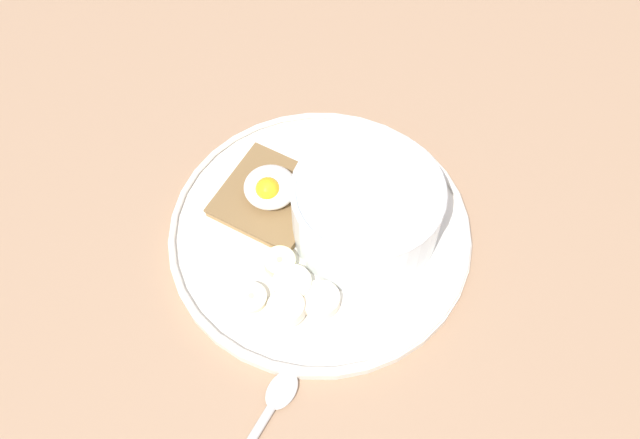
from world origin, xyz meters
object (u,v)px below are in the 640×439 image
at_px(spoon, 265,418).
at_px(banana_slice_front, 280,262).
at_px(banana_slice_left, 286,308).
at_px(banana_slice_right, 320,300).
at_px(poached_egg, 270,188).
at_px(banana_slice_inner, 251,298).
at_px(banana_slice_back, 292,284).
at_px(toast_slice, 271,197).
at_px(oatmeal_bowl, 366,209).

bearing_deg(spoon, banana_slice_front, 92.41).
bearing_deg(banana_slice_left, banana_slice_right, 23.19).
bearing_deg(poached_egg, banana_slice_inner, -91.29).
distance_m(poached_egg, banana_slice_back, 0.10).
xyz_separation_m(toast_slice, poached_egg, (-0.00, -0.00, 0.02)).
height_order(banana_slice_inner, spoon, banana_slice_inner).
bearing_deg(toast_slice, banana_slice_right, -60.47).
distance_m(oatmeal_bowl, poached_egg, 0.10).
xyz_separation_m(toast_slice, banana_slice_back, (0.03, -0.09, -0.00)).
bearing_deg(toast_slice, banana_slice_back, -70.64).
xyz_separation_m(poached_egg, banana_slice_right, (0.06, -0.10, -0.02)).
distance_m(poached_egg, banana_slice_left, 0.12).
relative_size(banana_slice_left, banana_slice_inner, 1.08).
bearing_deg(toast_slice, spoon, -83.55).
height_order(banana_slice_front, banana_slice_back, same).
xyz_separation_m(banana_slice_back, banana_slice_right, (0.03, -0.01, -0.00)).
bearing_deg(poached_egg, toast_slice, 84.12).
relative_size(banana_slice_front, banana_slice_inner, 1.11).
bearing_deg(banana_slice_right, banana_slice_left, -156.81).
bearing_deg(banana_slice_front, banana_slice_left, -75.02).
relative_size(banana_slice_left, spoon, 0.34).
distance_m(poached_egg, banana_slice_front, 0.07).
height_order(poached_egg, banana_slice_front, poached_egg).
height_order(poached_egg, banana_slice_inner, poached_egg).
xyz_separation_m(banana_slice_inner, spoon, (0.03, -0.10, -0.01)).
relative_size(banana_slice_left, banana_slice_right, 0.80).
bearing_deg(poached_egg, spoon, -83.47).
distance_m(banana_slice_inner, spoon, 0.11).
xyz_separation_m(poached_egg, spoon, (0.02, -0.21, -0.03)).
xyz_separation_m(toast_slice, banana_slice_inner, (-0.00, -0.11, -0.00)).
height_order(poached_egg, banana_slice_right, poached_egg).
relative_size(poached_egg, banana_slice_right, 1.00).
bearing_deg(banana_slice_front, oatmeal_bowl, 32.22).
bearing_deg(banana_slice_left, oatmeal_bowl, 55.97).
bearing_deg(spoon, toast_slice, 96.45).
relative_size(banana_slice_front, spoon, 0.35).
distance_m(toast_slice, banana_slice_inner, 0.11).
bearing_deg(banana_slice_left, banana_slice_front, 104.98).
xyz_separation_m(banana_slice_back, spoon, (-0.01, -0.12, -0.01)).
distance_m(banana_slice_front, banana_slice_left, 0.05).
xyz_separation_m(toast_slice, banana_slice_left, (0.03, -0.12, 0.00)).
relative_size(banana_slice_front, banana_slice_left, 1.03).
bearing_deg(banana_slice_back, poached_egg, 109.71).
bearing_deg(banana_slice_inner, banana_slice_front, 61.35).
xyz_separation_m(banana_slice_left, banana_slice_inner, (-0.03, 0.01, -0.00)).
height_order(oatmeal_bowl, banana_slice_left, oatmeal_bowl).
bearing_deg(banana_slice_back, banana_slice_inner, -154.15).
distance_m(banana_slice_front, spoon, 0.14).
relative_size(oatmeal_bowl, spoon, 1.17).
bearing_deg(banana_slice_inner, banana_slice_right, 3.94).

